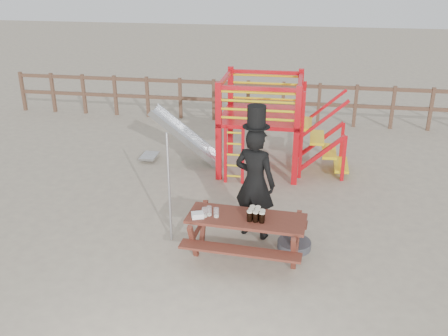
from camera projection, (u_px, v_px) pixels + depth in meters
The scene contains 10 objects.
ground at pixel (225, 250), 8.08m from camera, with size 60.00×60.00×0.00m, color tan.
back_fence at pixel (266, 97), 14.16m from camera, with size 15.09×0.09×1.20m.
playground_fort at pixel (258, 122), 10.90m from camera, with size 4.71×1.84×2.10m.
picnic_table at pixel (246, 232), 7.74m from camera, with size 1.89×1.36×0.70m.
man_with_hat at pixel (255, 180), 8.15m from camera, with size 0.81×0.66×2.28m.
metal_pole at pixel (169, 188), 8.03m from camera, with size 0.04×0.04×1.89m, color #B2B2B7.
parasol_base at pixel (294, 245), 8.11m from camera, with size 0.55×0.55×0.23m.
paper_bag at pixel (198, 215), 7.62m from camera, with size 0.18×0.14×0.08m, color white.
stout_pints at pixel (256, 214), 7.54m from camera, with size 0.27×0.27×0.17m.
empty_glasses at pixel (210, 212), 7.64m from camera, with size 0.26×0.14×0.15m.
Camera 1 is at (1.15, -6.84, 4.35)m, focal length 40.00 mm.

